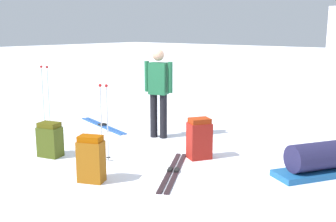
% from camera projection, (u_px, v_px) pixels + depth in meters
% --- Properties ---
extents(ground_plane, '(80.00, 80.00, 0.00)m').
position_uv_depth(ground_plane, '(168.00, 151.00, 7.09)').
color(ground_plane, white).
extents(skier_standing, '(0.55, 0.31, 1.70)m').
position_uv_depth(skier_standing, '(158.00, 89.00, 7.76)').
color(skier_standing, black).
rests_on(skier_standing, ground_plane).
extents(ski_pair_near, '(1.84, 0.64, 0.05)m').
position_uv_depth(ski_pair_near, '(103.00, 126.00, 8.85)').
color(ski_pair_near, '#24509E').
rests_on(ski_pair_near, ground_plane).
extents(ski_pair_far, '(0.99, 1.56, 0.05)m').
position_uv_depth(ski_pair_far, '(173.00, 171.00, 6.03)').
color(ski_pair_far, black).
rests_on(ski_pair_far, ground_plane).
extents(backpack_large_dark, '(0.42, 0.45, 0.67)m').
position_uv_depth(backpack_large_dark, '(199.00, 139.00, 6.61)').
color(backpack_large_dark, maroon).
rests_on(backpack_large_dark, ground_plane).
extents(backpack_bright, '(0.42, 0.35, 0.58)m').
position_uv_depth(backpack_bright, '(50.00, 140.00, 6.71)').
color(backpack_bright, '#3E4A15').
rests_on(backpack_bright, ground_plane).
extents(backpack_small_spare, '(0.41, 0.34, 0.65)m').
position_uv_depth(backpack_small_spare, '(91.00, 159.00, 5.60)').
color(backpack_small_spare, '#8F500F').
rests_on(backpack_small_spare, ground_plane).
extents(ski_poles_planted_near, '(0.18, 0.10, 1.24)m').
position_uv_depth(ski_poles_planted_near, '(104.00, 119.00, 6.42)').
color(ski_poles_planted_near, '#B7C0C4').
rests_on(ski_poles_planted_near, ground_plane).
extents(ski_poles_planted_far, '(0.20, 0.11, 1.39)m').
position_uv_depth(ski_poles_planted_far, '(46.00, 98.00, 7.85)').
color(ski_poles_planted_far, '#AABFB8').
rests_on(ski_poles_planted_far, ground_plane).
extents(gear_sled, '(1.05, 1.36, 0.49)m').
position_uv_depth(gear_sled, '(319.00, 160.00, 5.86)').
color(gear_sled, '#195690').
rests_on(gear_sled, ground_plane).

